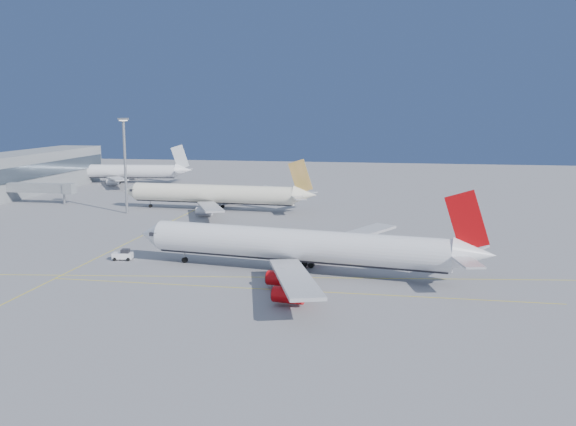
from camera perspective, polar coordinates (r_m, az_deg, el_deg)
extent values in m
plane|color=slate|center=(126.52, -0.73, -5.04)|extent=(500.00, 500.00, 0.00)
cube|color=gray|center=(248.62, -23.72, 3.05)|extent=(18.00, 110.00, 15.00)
cube|color=#3F4C59|center=(243.48, -21.94, 3.40)|extent=(0.40, 107.80, 5.00)
cube|color=gray|center=(227.23, -21.29, 2.10)|extent=(22.00, 3.00, 3.00)
cylinder|color=gray|center=(223.00, -19.28, 1.41)|extent=(0.70, 0.70, 5.20)
cube|color=gray|center=(221.71, -18.86, 2.07)|extent=(3.20, 3.60, 3.40)
cube|color=yellow|center=(112.37, 0.44, -6.90)|extent=(90.00, 0.18, 0.02)
cube|color=yellow|center=(120.82, -1.26, -5.73)|extent=(118.86, 16.88, 0.02)
cube|color=yellow|center=(166.05, -12.42, -1.77)|extent=(0.18, 140.00, 0.02)
cylinder|color=white|center=(123.09, 0.72, -2.84)|extent=(58.88, 14.97, 6.07)
cone|color=white|center=(136.11, -12.04, -1.87)|extent=(5.59, 6.72, 6.07)
cone|color=white|center=(117.18, 16.26, -3.54)|extent=(8.13, 6.82, 5.77)
cube|color=black|center=(134.99, -11.32, -1.66)|extent=(2.54, 5.96, 0.73)
cube|color=#B7B7BC|center=(106.17, 0.57, -5.76)|extent=(14.13, 30.60, 0.58)
cube|color=#B7B7BC|center=(138.01, 5.03, -2.25)|extent=(21.76, 28.01, 0.58)
cube|color=#BA080C|center=(116.11, 15.62, -0.67)|extent=(8.03, 1.70, 11.08)
cylinder|color=gray|center=(133.19, -9.18, -3.64)|extent=(0.25, 0.25, 2.41)
cylinder|color=black|center=(133.46, -9.16, -4.14)|extent=(1.25, 0.90, 1.15)
cylinder|color=gray|center=(119.65, 0.55, -5.00)|extent=(0.34, 0.34, 2.41)
cylinder|color=black|center=(119.95, 0.55, -5.56)|extent=(1.28, 1.11, 1.15)
cylinder|color=gray|center=(127.58, 1.77, -4.10)|extent=(0.34, 0.34, 2.41)
cylinder|color=black|center=(127.87, 1.77, -4.62)|extent=(1.28, 1.11, 1.15)
cylinder|color=#BA080C|center=(113.00, -0.60, -5.85)|extent=(5.37, 3.36, 2.62)
cylinder|color=#BA080C|center=(103.33, 0.04, -7.32)|extent=(5.37, 3.36, 2.62)
cylinder|color=#BA080C|center=(134.33, 2.70, -3.40)|extent=(5.37, 3.36, 2.62)
cylinder|color=#BA080C|center=(141.83, 5.45, -2.75)|extent=(5.37, 3.36, 2.62)
cylinder|color=#EDE6CA|center=(199.41, -6.69, 1.71)|extent=(51.65, 8.58, 5.64)
cone|color=#EDE6CA|center=(210.58, -13.84, 1.91)|extent=(4.77, 5.88, 5.64)
cone|color=#EDE6CA|center=(191.34, 1.54, 1.63)|extent=(7.22, 5.74, 5.35)
cube|color=black|center=(209.65, -13.39, 2.06)|extent=(1.89, 5.44, 0.69)
cube|color=#B7B7BC|center=(183.57, -6.94, 0.55)|extent=(15.38, 27.50, 0.54)
cube|color=#B7B7BC|center=(212.67, -4.04, 1.81)|extent=(17.99, 26.64, 0.54)
cube|color=#D99F51|center=(190.98, 1.11, 3.28)|extent=(7.62, 0.88, 10.46)
cylinder|color=gray|center=(208.02, -12.14, 0.93)|extent=(0.24, 0.24, 2.27)
cylinder|color=black|center=(208.19, -12.13, 0.62)|extent=(1.13, 0.75, 1.09)
cylinder|color=gray|center=(195.84, -6.80, 0.56)|extent=(0.32, 0.32, 2.27)
cylinder|color=black|center=(196.02, -6.79, 0.23)|extent=(1.14, 0.95, 1.09)
cylinder|color=gray|center=(203.29, -6.02, 0.90)|extent=(0.32, 0.32, 2.27)
cylinder|color=black|center=(203.46, -6.02, 0.58)|extent=(1.14, 0.95, 1.09)
cylinder|color=#B7B7BC|center=(187.41, -7.45, 0.15)|extent=(4.88, 2.74, 2.47)
cylinder|color=#B7B7BC|center=(211.18, -4.99, 1.23)|extent=(4.88, 2.74, 2.47)
cylinder|color=white|center=(278.63, -14.89, 3.62)|extent=(49.46, 11.42, 5.51)
cone|color=white|center=(288.02, -19.96, 3.55)|extent=(5.06, 6.00, 5.51)
cone|color=white|center=(271.22, -9.24, 3.79)|extent=(7.46, 6.02, 5.23)
cube|color=black|center=(287.24, -19.63, 3.67)|extent=(2.19, 5.38, 0.69)
cube|color=#B7B7BC|center=(263.27, -14.94, 2.96)|extent=(18.69, 25.03, 0.54)
cube|color=#B7B7BC|center=(291.64, -13.13, 3.63)|extent=(13.45, 26.74, 0.54)
cube|color=silver|center=(271.07, -9.58, 4.93)|extent=(7.56, 1.35, 10.40)
cylinder|color=gray|center=(285.83, -18.71, 2.90)|extent=(0.24, 0.24, 2.26)
cylinder|color=black|center=(285.95, -18.70, 2.67)|extent=(1.16, 0.81, 1.08)
cylinder|color=gray|center=(274.95, -14.92, 2.84)|extent=(0.31, 0.31, 2.26)
cylinder|color=black|center=(275.07, -14.91, 2.61)|extent=(1.18, 1.01, 1.08)
cylinder|color=gray|center=(282.39, -14.43, 3.03)|extent=(0.31, 0.31, 2.26)
cylinder|color=black|center=(282.51, -14.42, 2.80)|extent=(1.18, 1.01, 1.08)
cylinder|color=#B7B7BC|center=(266.85, -15.31, 2.63)|extent=(4.98, 3.01, 2.46)
cylinder|color=#B7B7BC|center=(290.08, -13.79, 3.21)|extent=(4.98, 3.01, 2.46)
cube|color=white|center=(138.46, -14.49, -3.69)|extent=(4.33, 2.63, 1.22)
cube|color=black|center=(138.10, -14.26, -3.32)|extent=(1.87, 1.96, 0.91)
cylinder|color=black|center=(137.98, -15.17, -4.00)|extent=(0.76, 0.46, 0.71)
cylinder|color=black|center=(139.97, -14.92, -3.80)|extent=(0.76, 0.46, 0.71)
cylinder|color=black|center=(137.21, -14.02, -4.03)|extent=(0.76, 0.46, 0.71)
cylinder|color=black|center=(139.21, -13.79, -3.82)|extent=(0.76, 0.46, 0.71)
cylinder|color=gray|center=(197.07, -14.27, 3.98)|extent=(0.78, 0.78, 27.89)
cube|color=gray|center=(196.32, -14.44, 8.10)|extent=(2.45, 2.45, 0.56)
cube|color=white|center=(196.32, -14.43, 7.97)|extent=(1.78, 1.78, 0.28)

